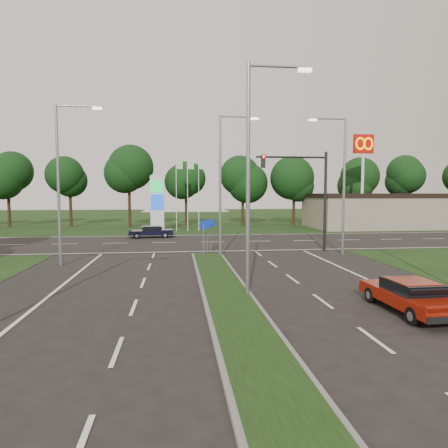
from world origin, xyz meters
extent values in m
plane|color=black|center=(0.00, 0.00, 0.00)|extent=(160.00, 160.00, 0.00)
cube|color=black|center=(0.00, 55.00, 0.00)|extent=(160.00, 50.00, 0.02)
cube|color=black|center=(0.00, 24.00, 0.00)|extent=(160.00, 12.00, 0.02)
cube|color=slate|center=(0.00, 4.00, 0.06)|extent=(2.00, 26.00, 0.12)
cube|color=gray|center=(22.00, 36.00, 2.00)|extent=(16.00, 9.00, 4.00)
cylinder|color=gray|center=(0.80, 6.00, 4.50)|extent=(0.16, 0.16, 9.00)
cylinder|color=gray|center=(1.90, 6.00, 8.90)|extent=(2.20, 0.10, 0.10)
cube|color=#FFF2CC|center=(3.00, 6.00, 8.80)|extent=(0.50, 0.22, 0.12)
cylinder|color=gray|center=(0.80, 16.00, 4.50)|extent=(0.16, 0.16, 9.00)
cylinder|color=gray|center=(1.90, 16.00, 8.90)|extent=(2.20, 0.10, 0.10)
cube|color=#FFF2CC|center=(3.00, 16.00, 8.80)|extent=(0.50, 0.22, 0.12)
cylinder|color=gray|center=(-8.50, 14.00, 4.50)|extent=(0.16, 0.16, 9.00)
cylinder|color=gray|center=(-7.40, 14.00, 8.90)|extent=(2.20, 0.10, 0.10)
cube|color=#FFF2CC|center=(-6.30, 14.00, 8.80)|extent=(0.50, 0.22, 0.12)
cylinder|color=gray|center=(9.00, 16.00, 4.50)|extent=(0.16, 0.16, 9.00)
cylinder|color=gray|center=(7.90, 16.00, 8.90)|extent=(2.20, 0.10, 0.10)
cube|color=#FFF2CC|center=(6.80, 16.00, 8.80)|extent=(0.50, 0.22, 0.12)
cylinder|color=black|center=(8.50, 18.00, 3.50)|extent=(0.20, 0.20, 7.00)
cylinder|color=black|center=(6.00, 18.00, 6.60)|extent=(5.00, 0.14, 0.14)
cube|color=black|center=(4.00, 18.00, 6.30)|extent=(0.28, 0.28, 0.90)
sphere|color=#FF190C|center=(4.00, 17.82, 6.60)|extent=(0.20, 0.20, 0.20)
cylinder|color=gray|center=(-0.30, 15.50, 1.10)|extent=(0.06, 0.06, 2.20)
cylinder|color=#0C26A5|center=(-0.30, 15.50, 2.10)|extent=(0.56, 0.04, 0.56)
cylinder|color=gray|center=(0.00, 16.50, 1.10)|extent=(0.06, 0.06, 2.20)
cylinder|color=#0C26A5|center=(0.00, 16.50, 2.10)|extent=(0.56, 0.04, 0.56)
cylinder|color=gray|center=(0.30, 17.20, 1.10)|extent=(0.06, 0.06, 2.20)
cylinder|color=#0C26A5|center=(0.30, 17.20, 2.10)|extent=(0.56, 0.04, 0.56)
cube|color=silver|center=(-4.00, 33.00, 3.00)|extent=(1.40, 0.30, 6.00)
cube|color=#0CA53F|center=(-4.00, 32.82, 4.80)|extent=(1.30, 0.08, 1.20)
cube|color=#0C3FBF|center=(-4.00, 32.82, 3.20)|extent=(1.30, 0.08, 1.60)
cylinder|color=silver|center=(-2.00, 34.00, 4.00)|extent=(0.08, 0.08, 8.00)
cube|color=#B2D8B2|center=(-1.65, 34.00, 7.20)|extent=(0.70, 0.02, 1.00)
cylinder|color=silver|center=(-0.80, 34.00, 4.00)|extent=(0.08, 0.08, 8.00)
cube|color=#B2D8B2|center=(-0.45, 34.00, 7.20)|extent=(0.70, 0.02, 1.00)
cylinder|color=silver|center=(0.40, 34.00, 4.00)|extent=(0.08, 0.08, 8.00)
cube|color=#B2D8B2|center=(0.75, 34.00, 7.20)|extent=(0.70, 0.02, 1.00)
cylinder|color=silver|center=(18.00, 32.00, 5.00)|extent=(0.30, 0.30, 10.00)
cube|color=#BF0C07|center=(18.00, 32.00, 9.40)|extent=(2.20, 0.35, 2.00)
torus|color=#FFC600|center=(17.55, 31.78, 9.40)|extent=(1.06, 0.16, 1.06)
torus|color=#FFC600|center=(18.45, 31.78, 9.40)|extent=(1.06, 0.16, 1.06)
cylinder|color=black|center=(0.00, 40.00, 2.20)|extent=(0.36, 0.36, 4.40)
sphere|color=black|center=(0.00, 40.00, 6.50)|extent=(6.00, 6.00, 6.00)
sphere|color=black|center=(0.30, 39.80, 7.50)|extent=(4.80, 4.80, 4.80)
cube|color=maroon|center=(6.00, 3.36, 0.51)|extent=(1.75, 4.12, 0.42)
cube|color=black|center=(6.00, 3.28, 0.91)|extent=(1.46, 1.83, 0.39)
cube|color=maroon|center=(6.00, 3.28, 1.11)|extent=(1.37, 1.50, 0.04)
cylinder|color=black|center=(5.22, 4.65, 0.29)|extent=(0.20, 0.58, 0.58)
cylinder|color=black|center=(6.73, 4.68, 0.29)|extent=(0.20, 0.58, 0.58)
cylinder|color=black|center=(5.27, 2.04, 0.29)|extent=(0.20, 0.58, 0.58)
cube|color=black|center=(-4.36, 28.00, 0.49)|extent=(4.08, 1.94, 0.40)
cube|color=black|center=(-4.28, 28.01, 0.88)|extent=(1.85, 1.52, 0.38)
cube|color=black|center=(-4.28, 28.01, 1.07)|extent=(1.53, 1.41, 0.04)
cylinder|color=black|center=(-5.56, 27.17, 0.28)|extent=(0.57, 0.23, 0.56)
cylinder|color=black|center=(-5.68, 28.62, 0.28)|extent=(0.57, 0.23, 0.56)
cylinder|color=black|center=(-3.04, 27.38, 0.28)|extent=(0.57, 0.23, 0.56)
cylinder|color=black|center=(-3.16, 28.83, 0.28)|extent=(0.57, 0.23, 0.56)
camera|label=1|loc=(-1.92, -9.25, 4.06)|focal=32.00mm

